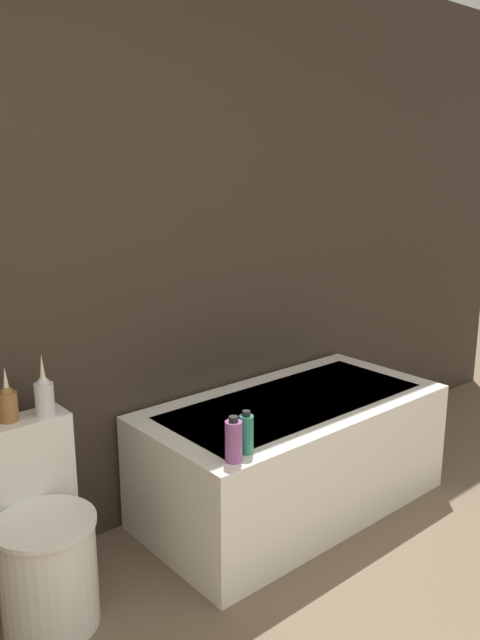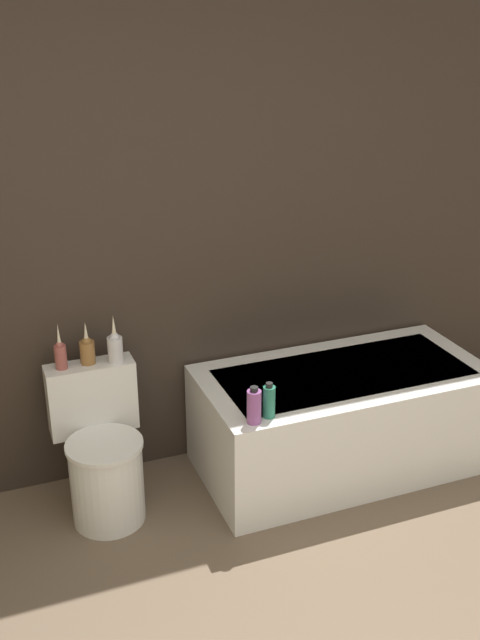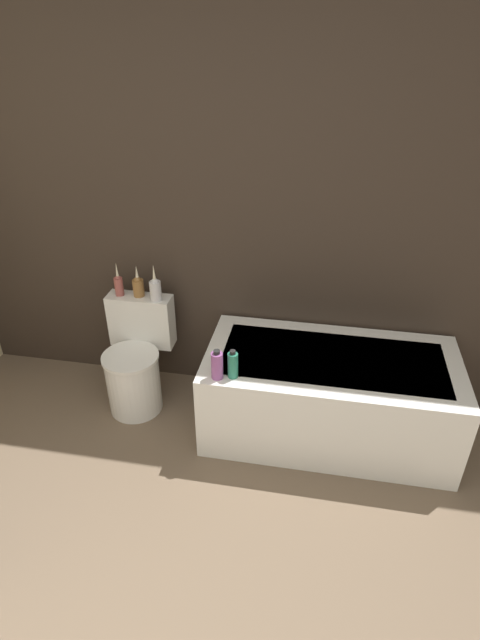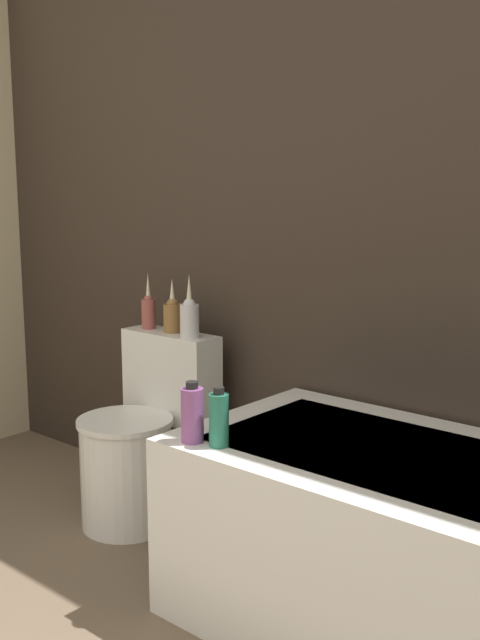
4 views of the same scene
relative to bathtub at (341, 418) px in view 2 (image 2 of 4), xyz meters
name	(u,v)px [view 2 (image 2 of 4)]	position (x,y,z in m)	size (l,w,h in m)	color
wall_back_tiled	(163,224)	(-0.80, 0.42, 1.02)	(6.40, 0.06, 2.60)	#332821
bathtub	(341,418)	(0.00, 0.00, 0.00)	(1.47, 0.73, 0.55)	white
toilet	(102,455)	(-1.24, 0.06, 0.03)	(0.42, 0.49, 0.71)	white
vase_gold	(60,354)	(-1.37, 0.23, 0.51)	(0.06, 0.06, 0.22)	#994C47
vase_silver	(87,349)	(-1.24, 0.24, 0.50)	(0.07, 0.07, 0.21)	olive
vase_bronze	(115,346)	(-1.12, 0.21, 0.51)	(0.07, 0.07, 0.24)	silver
shampoo_bottle_tall	(254,406)	(-0.62, -0.29, 0.35)	(0.06, 0.06, 0.18)	#8C4C8C
shampoo_bottle_short	(269,401)	(-0.53, -0.27, 0.35)	(0.06, 0.06, 0.17)	#267259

